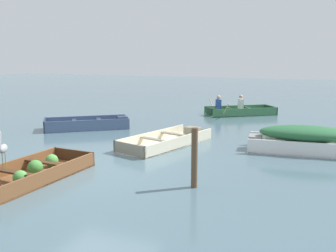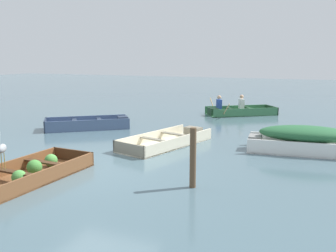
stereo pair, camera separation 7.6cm
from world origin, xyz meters
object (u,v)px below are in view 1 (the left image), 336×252
dinghy_wooden_brown_foreground (30,174)px  skiff_slate_blue_mid_moored (91,125)px  skiff_white_far_moored (305,137)px  heron_on_dinghy (3,148)px  skiff_cream_near_moored (169,141)px  mooring_post (194,158)px  rowboat_green_with_crew (236,111)px

dinghy_wooden_brown_foreground → skiff_slate_blue_mid_moored: skiff_slate_blue_mid_moored is taller
skiff_white_far_moored → heron_on_dinghy: heron_on_dinghy is taller
dinghy_wooden_brown_foreground → skiff_cream_near_moored: size_ratio=0.84×
skiff_slate_blue_mid_moored → skiff_white_far_moored: (7.49, -0.64, 0.30)m
skiff_cream_near_moored → heron_on_dinghy: heron_on_dinghy is taller
heron_on_dinghy → mooring_post: bearing=23.7°
dinghy_wooden_brown_foreground → heron_on_dinghy: bearing=-96.2°
heron_on_dinghy → mooring_post: size_ratio=0.68×
skiff_white_far_moored → rowboat_green_with_crew: size_ratio=0.99×
dinghy_wooden_brown_foreground → skiff_slate_blue_mid_moored: 5.87m
skiff_cream_near_moored → skiff_white_far_moored: 3.89m
heron_on_dinghy → rowboat_green_with_crew: bearing=79.6°
skiff_cream_near_moored → rowboat_green_with_crew: rowboat_green_with_crew is taller
mooring_post → rowboat_green_with_crew: bearing=98.0°
skiff_slate_blue_mid_moored → heron_on_dinghy: 6.45m
skiff_cream_near_moored → heron_on_dinghy: bearing=-107.9°
skiff_white_far_moored → heron_on_dinghy: size_ratio=3.80×
skiff_slate_blue_mid_moored → mooring_post: size_ratio=2.45×
skiff_cream_near_moored → heron_on_dinghy: 5.14m
dinghy_wooden_brown_foreground → skiff_white_far_moored: skiff_white_far_moored is taller
skiff_cream_near_moored → mooring_post: mooring_post is taller
dinghy_wooden_brown_foreground → mooring_post: size_ratio=2.31×
skiff_slate_blue_mid_moored → heron_on_dinghy: heron_on_dinghy is taller
skiff_white_far_moored → heron_on_dinghy: 7.66m
rowboat_green_with_crew → mooring_post: mooring_post is taller
dinghy_wooden_brown_foreground → rowboat_green_with_crew: (2.04, 10.90, 0.05)m
dinghy_wooden_brown_foreground → skiff_slate_blue_mid_moored: size_ratio=0.94×
dinghy_wooden_brown_foreground → mooring_post: 3.60m
skiff_white_far_moored → mooring_post: 4.32m
skiff_white_far_moored → mooring_post: size_ratio=2.58×
dinghy_wooden_brown_foreground → skiff_cream_near_moored: dinghy_wooden_brown_foreground is taller
dinghy_wooden_brown_foreground → skiff_white_far_moored: size_ratio=0.90×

